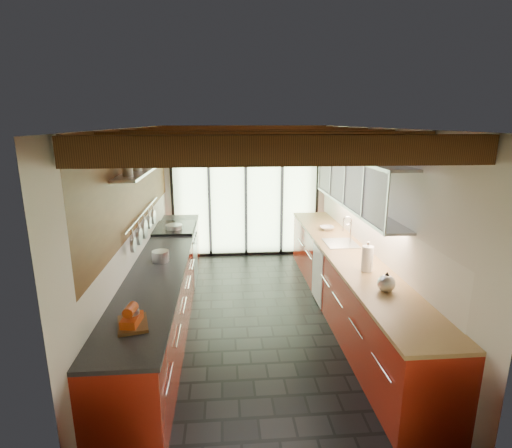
# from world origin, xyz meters

# --- Properties ---
(ground) EXTENTS (5.50, 5.50, 0.00)m
(ground) POSITION_xyz_m (0.00, 0.00, 0.00)
(ground) COLOR black
(ground) RESTS_ON ground
(room_shell) EXTENTS (5.50, 5.50, 5.50)m
(room_shell) POSITION_xyz_m (0.00, 0.00, 1.65)
(room_shell) COLOR silver
(room_shell) RESTS_ON ground
(ceiling_beams) EXTENTS (3.14, 5.06, 4.90)m
(ceiling_beams) POSITION_xyz_m (-0.00, 0.38, 2.46)
(ceiling_beams) COLOR #593316
(ceiling_beams) RESTS_ON ground
(glass_door) EXTENTS (2.95, 0.10, 2.90)m
(glass_door) POSITION_xyz_m (0.00, 2.69, 1.66)
(glass_door) COLOR #C6EAAD
(glass_door) RESTS_ON ground
(left_counter) EXTENTS (0.68, 5.00, 0.92)m
(left_counter) POSITION_xyz_m (-1.28, 0.00, 0.46)
(left_counter) COLOR #9C2112
(left_counter) RESTS_ON ground
(range_stove) EXTENTS (0.66, 0.90, 0.97)m
(range_stove) POSITION_xyz_m (-1.28, 1.45, 0.47)
(range_stove) COLOR silver
(range_stove) RESTS_ON ground
(right_counter) EXTENTS (0.68, 5.00, 0.92)m
(right_counter) POSITION_xyz_m (1.27, 0.00, 0.46)
(right_counter) COLOR #9C2112
(right_counter) RESTS_ON ground
(sink_assembly) EXTENTS (0.45, 0.52, 0.43)m
(sink_assembly) POSITION_xyz_m (1.29, 0.40, 0.96)
(sink_assembly) COLOR silver
(sink_assembly) RESTS_ON right_counter
(upper_cabinets_right) EXTENTS (0.34, 3.00, 3.00)m
(upper_cabinets_right) POSITION_xyz_m (1.43, 0.30, 1.85)
(upper_cabinets_right) COLOR silver
(upper_cabinets_right) RESTS_ON ground
(left_wall_fixtures) EXTENTS (0.28, 2.60, 0.96)m
(left_wall_fixtures) POSITION_xyz_m (-1.47, 0.18, 1.85)
(left_wall_fixtures) COLOR silver
(left_wall_fixtures) RESTS_ON ground
(stand_mixer) EXTENTS (0.17, 0.26, 0.22)m
(stand_mixer) POSITION_xyz_m (-1.27, -1.85, 1.01)
(stand_mixer) COLOR #B33A0E
(stand_mixer) RESTS_ON left_counter
(pot_large) EXTENTS (0.28, 0.28, 0.14)m
(pot_large) POSITION_xyz_m (-1.27, -0.15, 0.99)
(pot_large) COLOR silver
(pot_large) RESTS_ON left_counter
(pot_small) EXTENTS (0.31, 0.31, 0.11)m
(pot_small) POSITION_xyz_m (-1.27, 1.32, 0.97)
(pot_small) COLOR silver
(pot_small) RESTS_ON left_counter
(cutting_board) EXTENTS (0.33, 0.40, 0.03)m
(cutting_board) POSITION_xyz_m (-1.27, -1.84, 0.94)
(cutting_board) COLOR brown
(cutting_board) RESTS_ON left_counter
(kettle) EXTENTS (0.25, 0.27, 0.23)m
(kettle) POSITION_xyz_m (1.27, -1.30, 1.02)
(kettle) COLOR silver
(kettle) RESTS_ON right_counter
(paper_towel) EXTENTS (0.14, 0.14, 0.37)m
(paper_towel) POSITION_xyz_m (1.27, -0.71, 1.08)
(paper_towel) COLOR white
(paper_towel) RESTS_ON right_counter
(soap_bottle) EXTENTS (0.11, 0.11, 0.19)m
(soap_bottle) POSITION_xyz_m (1.27, -0.72, 1.02)
(soap_bottle) COLOR silver
(soap_bottle) RESTS_ON right_counter
(bowl) EXTENTS (0.23, 0.23, 0.06)m
(bowl) POSITION_xyz_m (1.27, 1.19, 0.95)
(bowl) COLOR silver
(bowl) RESTS_ON right_counter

